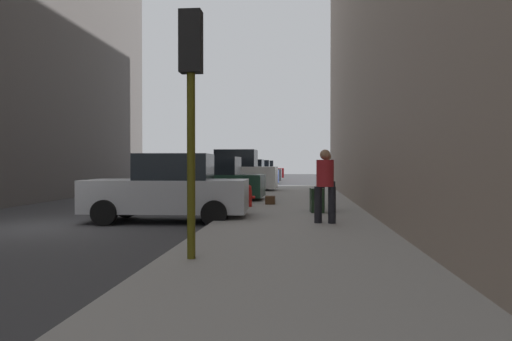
{
  "coord_description": "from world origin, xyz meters",
  "views": [
    {
      "loc": [
        6.07,
        -11.34,
        1.54
      ],
      "look_at": [
        4.75,
        3.88,
        1.32
      ],
      "focal_mm": 35.0,
      "sensor_mm": 36.0,
      "label": 1
    }
  ],
  "objects_px": {
    "parked_white_van": "(233,173)",
    "parked_gray_coupe": "(255,172)",
    "duffel_bag": "(270,200)",
    "parked_dark_green_sedan": "(210,181)",
    "rolling_suitcase": "(317,200)",
    "fire_hydrant": "(249,196)",
    "pedestrian_in_red_jacket": "(325,182)",
    "pedestrian_in_tan_coat": "(327,178)",
    "parked_blue_sedan": "(246,174)",
    "traffic_light": "(191,79)",
    "parked_silver_sedan": "(169,190)",
    "parked_red_hatchback": "(261,171)"
  },
  "relations": [
    {
      "from": "parked_blue_sedan",
      "to": "fire_hydrant",
      "type": "height_order",
      "value": "parked_blue_sedan"
    },
    {
      "from": "parked_dark_green_sedan",
      "to": "parked_gray_coupe",
      "type": "distance_m",
      "value": 19.88
    },
    {
      "from": "parked_white_van",
      "to": "pedestrian_in_tan_coat",
      "type": "relative_size",
      "value": 2.73
    },
    {
      "from": "parked_dark_green_sedan",
      "to": "pedestrian_in_red_jacket",
      "type": "xyz_separation_m",
      "value": [
        4.02,
        -7.31,
        0.26
      ]
    },
    {
      "from": "parked_gray_coupe",
      "to": "traffic_light",
      "type": "height_order",
      "value": "traffic_light"
    },
    {
      "from": "pedestrian_in_tan_coat",
      "to": "pedestrian_in_red_jacket",
      "type": "bearing_deg",
      "value": -93.98
    },
    {
      "from": "traffic_light",
      "to": "pedestrian_in_tan_coat",
      "type": "bearing_deg",
      "value": 73.01
    },
    {
      "from": "parked_dark_green_sedan",
      "to": "parked_silver_sedan",
      "type": "bearing_deg",
      "value": -90.0
    },
    {
      "from": "parked_silver_sedan",
      "to": "parked_white_van",
      "type": "height_order",
      "value": "parked_white_van"
    },
    {
      "from": "rolling_suitcase",
      "to": "fire_hydrant",
      "type": "bearing_deg",
      "value": 142.72
    },
    {
      "from": "traffic_light",
      "to": "rolling_suitcase",
      "type": "xyz_separation_m",
      "value": [
        2.07,
        7.11,
        -2.27
      ]
    },
    {
      "from": "parked_blue_sedan",
      "to": "rolling_suitcase",
      "type": "bearing_deg",
      "value": -77.55
    },
    {
      "from": "traffic_light",
      "to": "parked_red_hatchback",
      "type": "bearing_deg",
      "value": 92.82
    },
    {
      "from": "parked_blue_sedan",
      "to": "rolling_suitcase",
      "type": "relative_size",
      "value": 4.1
    },
    {
      "from": "parked_blue_sedan",
      "to": "pedestrian_in_tan_coat",
      "type": "xyz_separation_m",
      "value": [
        4.25,
        -17.03,
        0.26
      ]
    },
    {
      "from": "parked_silver_sedan",
      "to": "parked_dark_green_sedan",
      "type": "bearing_deg",
      "value": 90.0
    },
    {
      "from": "parked_blue_sedan",
      "to": "pedestrian_in_red_jacket",
      "type": "xyz_separation_m",
      "value": [
        4.02,
        -20.39,
        0.26
      ]
    },
    {
      "from": "parked_red_hatchback",
      "to": "fire_hydrant",
      "type": "xyz_separation_m",
      "value": [
        1.8,
        -28.95,
        -0.35
      ]
    },
    {
      "from": "parked_silver_sedan",
      "to": "parked_red_hatchback",
      "type": "relative_size",
      "value": 1.0
    },
    {
      "from": "parked_blue_sedan",
      "to": "traffic_light",
      "type": "height_order",
      "value": "traffic_light"
    },
    {
      "from": "parked_dark_green_sedan",
      "to": "parked_gray_coupe",
      "type": "height_order",
      "value": "same"
    },
    {
      "from": "traffic_light",
      "to": "rolling_suitcase",
      "type": "distance_m",
      "value": 7.74
    },
    {
      "from": "parked_blue_sedan",
      "to": "fire_hydrant",
      "type": "relative_size",
      "value": 6.06
    },
    {
      "from": "parked_dark_green_sedan",
      "to": "duffel_bag",
      "type": "distance_m",
      "value": 3.2
    },
    {
      "from": "parked_red_hatchback",
      "to": "rolling_suitcase",
      "type": "height_order",
      "value": "parked_red_hatchback"
    },
    {
      "from": "parked_white_van",
      "to": "fire_hydrant",
      "type": "bearing_deg",
      "value": -79.68
    },
    {
      "from": "parked_gray_coupe",
      "to": "duffel_bag",
      "type": "relative_size",
      "value": 9.6
    },
    {
      "from": "rolling_suitcase",
      "to": "duffel_bag",
      "type": "bearing_deg",
      "value": 118.8
    },
    {
      "from": "parked_dark_green_sedan",
      "to": "duffel_bag",
      "type": "relative_size",
      "value": 9.7
    },
    {
      "from": "fire_hydrant",
      "to": "pedestrian_in_red_jacket",
      "type": "distance_m",
      "value": 4.81
    },
    {
      "from": "traffic_light",
      "to": "pedestrian_in_tan_coat",
      "type": "relative_size",
      "value": 2.11
    },
    {
      "from": "duffel_bag",
      "to": "traffic_light",
      "type": "bearing_deg",
      "value": -93.41
    },
    {
      "from": "parked_red_hatchback",
      "to": "rolling_suitcase",
      "type": "bearing_deg",
      "value": -82.69
    },
    {
      "from": "parked_dark_green_sedan",
      "to": "parked_gray_coupe",
      "type": "relative_size",
      "value": 1.01
    },
    {
      "from": "pedestrian_in_red_jacket",
      "to": "parked_gray_coupe",
      "type": "bearing_deg",
      "value": 98.4
    },
    {
      "from": "parked_white_van",
      "to": "parked_blue_sedan",
      "type": "xyz_separation_m",
      "value": [
        0.0,
        6.25,
        -0.18
      ]
    },
    {
      "from": "parked_silver_sedan",
      "to": "parked_gray_coupe",
      "type": "bearing_deg",
      "value": 90.0
    },
    {
      "from": "parked_gray_coupe",
      "to": "fire_hydrant",
      "type": "xyz_separation_m",
      "value": [
        1.8,
        -22.97,
        -0.35
      ]
    },
    {
      "from": "fire_hydrant",
      "to": "pedestrian_in_tan_coat",
      "type": "height_order",
      "value": "pedestrian_in_tan_coat"
    },
    {
      "from": "traffic_light",
      "to": "pedestrian_in_tan_coat",
      "type": "xyz_separation_m",
      "value": [
        2.4,
        7.85,
        -1.65
      ]
    },
    {
      "from": "fire_hydrant",
      "to": "duffel_bag",
      "type": "distance_m",
      "value": 1.28
    },
    {
      "from": "parked_gray_coupe",
      "to": "parked_white_van",
      "type": "bearing_deg",
      "value": -90.0
    },
    {
      "from": "parked_dark_green_sedan",
      "to": "rolling_suitcase",
      "type": "height_order",
      "value": "parked_dark_green_sedan"
    },
    {
      "from": "pedestrian_in_tan_coat",
      "to": "pedestrian_in_red_jacket",
      "type": "xyz_separation_m",
      "value": [
        -0.23,
        -3.36,
        0.0
      ]
    },
    {
      "from": "parked_blue_sedan",
      "to": "parked_gray_coupe",
      "type": "bearing_deg",
      "value": 90.0
    },
    {
      "from": "parked_white_van",
      "to": "parked_gray_coupe",
      "type": "xyz_separation_m",
      "value": [
        0.0,
        13.06,
        -0.18
      ]
    },
    {
      "from": "parked_gray_coupe",
      "to": "parked_red_hatchback",
      "type": "bearing_deg",
      "value": 90.0
    },
    {
      "from": "parked_silver_sedan",
      "to": "duffel_bag",
      "type": "relative_size",
      "value": 9.7
    },
    {
      "from": "traffic_light",
      "to": "duffel_bag",
      "type": "distance_m",
      "value": 10.13
    },
    {
      "from": "pedestrian_in_tan_coat",
      "to": "duffel_bag",
      "type": "relative_size",
      "value": 3.89
    }
  ]
}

